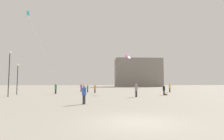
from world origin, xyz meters
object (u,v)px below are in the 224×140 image
at_px(person_in_black, 164,90).
at_px(person_in_green, 56,88).
at_px(kite_cyan_delta, 29,16).
at_px(handbag_beside_flyer, 166,94).
at_px(building_left_hall, 138,73).
at_px(person_in_grey, 136,90).
at_px(lamppost_east, 18,74).
at_px(person_in_blue, 84,93).
at_px(lamppost_west, 9,67).
at_px(person_in_orange, 95,88).
at_px(person_in_yellow, 170,88).
at_px(person_in_teal, 88,88).
at_px(person_in_purple, 81,87).
at_px(kite_magenta_diamond, 128,57).

height_order(person_in_black, person_in_green, person_in_green).
relative_size(person_in_black, person_in_green, 0.87).
distance_m(person_in_green, kite_cyan_delta, 13.56).
distance_m(person_in_black, handbag_beside_flyer, 0.84).
distance_m(kite_cyan_delta, building_left_hall, 68.99).
distance_m(person_in_black, person_in_grey, 5.85).
bearing_deg(lamppost_east, kite_cyan_delta, 49.19).
bearing_deg(lamppost_east, handbag_beside_flyer, -6.66).
distance_m(person_in_blue, building_left_hall, 78.42).
bearing_deg(person_in_blue, person_in_green, -98.35).
height_order(person_in_grey, kite_cyan_delta, kite_cyan_delta).
bearing_deg(lamppost_west, kite_cyan_delta, 92.10).
bearing_deg(person_in_orange, lamppost_west, -174.56).
bearing_deg(person_in_yellow, building_left_hall, 8.75).
height_order(person_in_black, person_in_teal, person_in_black).
relative_size(person_in_yellow, person_in_purple, 1.02).
height_order(person_in_green, person_in_yellow, person_in_green).
bearing_deg(building_left_hall, person_in_yellow, -95.07).
distance_m(person_in_grey, lamppost_east, 19.52).
xyz_separation_m(person_in_yellow, building_left_hall, (4.99, 56.29, 6.47)).
relative_size(person_in_green, lamppost_west, 0.29).
relative_size(person_in_yellow, person_in_blue, 1.01).
distance_m(person_in_green, kite_magenta_diamond, 13.91).
xyz_separation_m(person_in_yellow, person_in_blue, (-15.32, -19.18, -0.01)).
xyz_separation_m(person_in_black, person_in_grey, (-4.90, -3.20, 0.10)).
height_order(person_in_yellow, person_in_purple, person_in_yellow).
height_order(person_in_yellow, lamppost_west, lamppost_west).
bearing_deg(building_left_hall, handbag_beside_flyer, -97.88).
height_order(person_in_green, building_left_hall, building_left_hall).
relative_size(person_in_black, person_in_teal, 1.02).
distance_m(person_in_blue, lamppost_east, 18.33).
relative_size(person_in_orange, person_in_green, 0.90).
xyz_separation_m(person_in_yellow, kite_cyan_delta, (-26.66, -4.69, 12.72)).
relative_size(person_in_orange, person_in_yellow, 0.95).
height_order(person_in_purple, kite_cyan_delta, kite_cyan_delta).
relative_size(person_in_teal, person_in_yellow, 0.91).
height_order(person_in_black, handbag_beside_flyer, person_in_black).
bearing_deg(person_in_green, kite_magenta_diamond, -76.89).
relative_size(person_in_purple, handbag_beside_flyer, 5.32).
bearing_deg(person_in_orange, lamppost_east, 165.31).
xyz_separation_m(kite_magenta_diamond, kite_cyan_delta, (-17.49, -1.03, 6.95)).
xyz_separation_m(kite_cyan_delta, lamppost_west, (0.22, -5.93, -9.61)).
bearing_deg(person_in_orange, person_in_green, 168.27).
distance_m(person_in_purple, kite_cyan_delta, 17.00).
height_order(person_in_teal, building_left_hall, building_left_hall).
relative_size(kite_cyan_delta, lamppost_east, 2.60).
distance_m(person_in_orange, handbag_beside_flyer, 13.14).
relative_size(person_in_blue, person_in_purple, 1.01).
height_order(person_in_teal, person_in_grey, person_in_grey).
distance_m(person_in_yellow, lamppost_east, 28.35).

